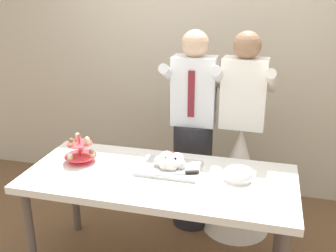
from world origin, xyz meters
TOP-DOWN VIEW (x-y plane):
  - rear_wall at (0.00, 1.42)m, footprint 5.20×0.10m
  - dessert_table at (0.00, 0.00)m, footprint 1.80×0.80m
  - cupcake_stand at (-0.60, 0.07)m, footprint 0.23×0.23m
  - main_cake_tray at (0.05, 0.11)m, footprint 0.43×0.32m
  - plate_stack at (0.52, 0.08)m, footprint 0.18×0.18m
  - person_groom at (0.10, 0.67)m, footprint 0.47×0.49m
  - person_bride at (0.48, 0.70)m, footprint 0.56×0.56m

SIDE VIEW (x-z plane):
  - person_bride at x=0.48m, z-range -0.25..1.41m
  - dessert_table at x=0.00m, z-range 0.31..1.09m
  - person_groom at x=0.10m, z-range -0.08..1.58m
  - plate_stack at x=0.52m, z-range 0.78..0.84m
  - main_cake_tray at x=0.05m, z-range 0.75..0.88m
  - cupcake_stand at x=-0.60m, z-range 0.75..0.96m
  - rear_wall at x=0.00m, z-range 0.00..2.90m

